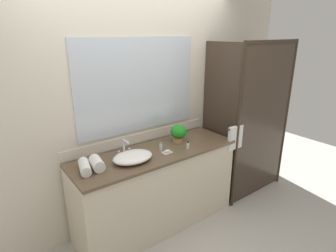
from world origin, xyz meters
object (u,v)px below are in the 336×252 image
(potted_plant, at_px, (178,133))
(soap_dish, at_px, (167,152))
(rolled_towel_middle, at_px, (97,163))
(amenity_bottle_body_wash, at_px, (188,145))
(amenity_bottle_conditioner, at_px, (161,147))
(sink_basin, at_px, (133,157))
(rolled_towel_near_edge, at_px, (85,167))
(faucet, at_px, (124,150))

(potted_plant, relative_size, soap_dish, 2.01)
(rolled_towel_middle, bearing_deg, amenity_bottle_body_wash, -9.01)
(soap_dish, height_order, amenity_bottle_conditioner, amenity_bottle_conditioner)
(amenity_bottle_body_wash, relative_size, rolled_towel_middle, 0.43)
(sink_basin, relative_size, rolled_towel_near_edge, 1.65)
(soap_dish, distance_m, rolled_towel_middle, 0.72)
(rolled_towel_near_edge, height_order, rolled_towel_middle, rolled_towel_middle)
(faucet, distance_m, rolled_towel_middle, 0.36)
(sink_basin, relative_size, soap_dish, 4.00)
(faucet, bearing_deg, amenity_bottle_conditioner, -18.79)
(sink_basin, bearing_deg, faucet, 90.00)
(soap_dish, height_order, rolled_towel_middle, rolled_towel_middle)
(potted_plant, xyz_separation_m, rolled_towel_near_edge, (-1.11, -0.05, -0.06))
(faucet, xyz_separation_m, rolled_towel_near_edge, (-0.45, -0.10, -0.01))
(rolled_towel_near_edge, bearing_deg, amenity_bottle_body_wash, -8.82)
(rolled_towel_middle, bearing_deg, potted_plant, 3.74)
(potted_plant, height_order, amenity_bottle_conditioner, potted_plant)
(faucet, distance_m, soap_dish, 0.44)
(potted_plant, bearing_deg, rolled_towel_near_edge, -177.35)
(faucet, xyz_separation_m, potted_plant, (0.66, -0.05, 0.05))
(amenity_bottle_conditioner, distance_m, amenity_bottle_body_wash, 0.29)
(soap_dish, height_order, amenity_bottle_body_wash, amenity_bottle_body_wash)
(soap_dish, distance_m, amenity_bottle_body_wash, 0.25)
(amenity_bottle_body_wash, distance_m, rolled_towel_near_edge, 1.08)
(amenity_bottle_conditioner, xyz_separation_m, rolled_towel_middle, (-0.70, 0.01, 0.01))
(faucet, xyz_separation_m, amenity_bottle_conditioner, (0.36, -0.12, -0.01))
(amenity_bottle_conditioner, bearing_deg, faucet, 161.21)
(sink_basin, height_order, faucet, faucet)
(soap_dish, distance_m, amenity_bottle_conditioner, 0.10)
(amenity_bottle_body_wash, bearing_deg, potted_plant, 79.04)
(faucet, bearing_deg, amenity_bottle_body_wash, -23.02)
(sink_basin, distance_m, amenity_bottle_conditioner, 0.36)
(faucet, height_order, soap_dish, faucet)
(faucet, bearing_deg, rolled_towel_near_edge, -167.86)
(rolled_towel_middle, bearing_deg, sink_basin, -9.47)
(rolled_towel_near_edge, xyz_separation_m, rolled_towel_middle, (0.11, -0.01, 0.01))
(sink_basin, xyz_separation_m, faucet, (0.00, 0.17, 0.01))
(sink_basin, xyz_separation_m, rolled_towel_near_edge, (-0.45, 0.07, 0.00))
(potted_plant, height_order, rolled_towel_near_edge, potted_plant)
(amenity_bottle_body_wash, xyz_separation_m, rolled_towel_middle, (-0.96, 0.15, 0.01))
(faucet, relative_size, rolled_towel_middle, 0.88)
(potted_plant, height_order, soap_dish, potted_plant)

